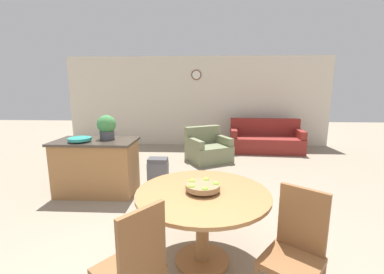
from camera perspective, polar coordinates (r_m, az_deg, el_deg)
wall_back at (r=7.96m, az=1.18°, el=7.90°), size 8.00×0.09×2.70m
dining_table at (r=2.65m, az=2.37°, el=-15.55°), size 1.32×1.32×0.77m
dining_chair_near_left at (r=2.10m, az=-12.75°, el=-25.68°), size 0.59×0.59×0.99m
dining_chair_near_right at (r=2.37m, az=22.11°, el=-21.55°), size 0.59×0.59×0.99m
fruit_bowl at (r=2.55m, az=2.37°, el=-10.89°), size 0.34×0.34×0.11m
kitchen_island at (r=4.65m, az=-20.37°, el=-6.18°), size 1.33×0.74×0.92m
teal_bowl at (r=4.49m, az=-23.68°, el=-0.43°), size 0.36×0.36×0.07m
potted_plant at (r=4.55m, az=-18.45°, el=2.24°), size 0.31×0.31×0.41m
trash_bin at (r=4.47m, az=-7.53°, el=-8.44°), size 0.34×0.24×0.60m
couch at (r=7.52m, az=16.01°, el=-0.77°), size 2.00×1.00×0.90m
armchair at (r=6.30m, az=3.55°, el=-2.79°), size 1.21×1.19×0.82m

